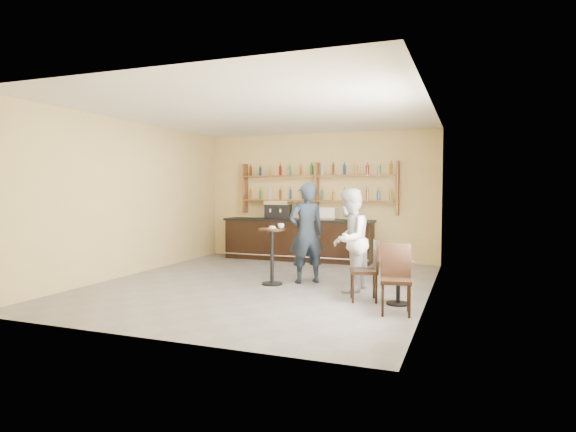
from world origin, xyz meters
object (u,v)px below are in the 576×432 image
(chair_west, at_px, (364,270))
(pedestal_table, at_px, (272,257))
(cafe_table, at_px, (398,283))
(espresso_machine, at_px, (278,210))
(pastry_case, at_px, (327,214))
(chair_south, at_px, (396,280))
(patron_second, at_px, (349,240))
(man_main, at_px, (306,233))
(bar_counter, at_px, (298,240))

(chair_west, bearing_deg, pedestal_table, -127.03)
(pedestal_table, xyz_separation_m, cafe_table, (2.43, -0.75, -0.18))
(espresso_machine, bearing_deg, pastry_case, -8.56)
(pedestal_table, bearing_deg, espresso_machine, 109.96)
(chair_south, distance_m, patron_second, 1.68)
(pedestal_table, distance_m, patron_second, 1.54)
(espresso_machine, distance_m, man_main, 3.21)
(pastry_case, distance_m, pedestal_table, 3.17)
(cafe_table, relative_size, patron_second, 0.38)
(chair_west, bearing_deg, man_main, -145.61)
(pastry_case, bearing_deg, espresso_machine, 176.56)
(espresso_machine, relative_size, pedestal_table, 0.60)
(man_main, bearing_deg, espresso_machine, -94.84)
(man_main, relative_size, patron_second, 1.06)
(chair_south, bearing_deg, man_main, 128.88)
(espresso_machine, height_order, man_main, man_main)
(chair_south, bearing_deg, pastry_case, 108.22)
(patron_second, bearing_deg, man_main, -110.54)
(espresso_machine, bearing_deg, bar_counter, -8.56)
(pastry_case, relative_size, man_main, 0.27)
(pastry_case, bearing_deg, bar_counter, 176.56)
(pedestal_table, xyz_separation_m, man_main, (0.55, 0.38, 0.43))
(espresso_machine, relative_size, pastry_case, 1.24)
(espresso_machine, bearing_deg, chair_west, -60.18)
(bar_counter, relative_size, pastry_case, 7.55)
(patron_second, bearing_deg, pastry_case, -152.87)
(pastry_case, xyz_separation_m, man_main, (0.39, -2.72, -0.24))
(man_main, height_order, patron_second, man_main)
(bar_counter, bearing_deg, cafe_table, -51.80)
(man_main, bearing_deg, chair_south, 101.70)
(patron_second, bearing_deg, cafe_table, 58.00)
(man_main, bearing_deg, pastry_case, -118.39)
(pedestal_table, distance_m, cafe_table, 2.55)
(pedestal_table, bearing_deg, bar_counter, 100.88)
(espresso_machine, distance_m, cafe_table, 5.32)
(pedestal_table, xyz_separation_m, chair_south, (2.48, -1.35, -0.03))
(pastry_case, bearing_deg, patron_second, -70.63)
(bar_counter, xyz_separation_m, pastry_case, (0.76, 0.00, 0.67))
(patron_second, bearing_deg, chair_south, 41.83)
(espresso_machine, distance_m, chair_south, 5.78)
(man_main, distance_m, patron_second, 1.04)
(man_main, height_order, chair_west, man_main)
(pastry_case, xyz_separation_m, cafe_table, (2.27, -3.85, -0.85))
(espresso_machine, distance_m, pastry_case, 1.29)
(pedestal_table, bearing_deg, chair_south, -28.53)
(cafe_table, xyz_separation_m, chair_south, (0.05, -0.60, 0.15))
(bar_counter, relative_size, chair_west, 3.91)
(pedestal_table, bearing_deg, man_main, 34.38)
(pastry_case, height_order, chair_west, pastry_case)
(chair_west, bearing_deg, bar_counter, -163.50)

